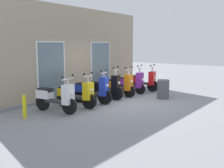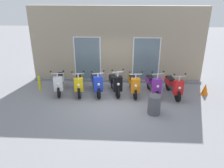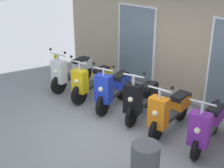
# 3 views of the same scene
# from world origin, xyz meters

# --- Properties ---
(ground_plane) EXTENTS (40.00, 40.00, 0.00)m
(ground_plane) POSITION_xyz_m (0.00, 0.00, 0.00)
(ground_plane) COLOR gray
(storefront_facade) EXTENTS (8.59, 0.50, 3.74)m
(storefront_facade) POSITION_xyz_m (0.00, 2.54, 1.81)
(storefront_facade) COLOR gray
(storefront_facade) RESTS_ON ground_plane
(scooter_white) EXTENTS (0.64, 1.62, 1.25)m
(scooter_white) POSITION_xyz_m (-2.56, 0.87, 0.50)
(scooter_white) COLOR black
(scooter_white) RESTS_ON ground_plane
(scooter_yellow) EXTENTS (0.64, 1.63, 1.26)m
(scooter_yellow) POSITION_xyz_m (-1.67, 0.85, 0.46)
(scooter_yellow) COLOR black
(scooter_yellow) RESTS_ON ground_plane
(scooter_blue) EXTENTS (0.75, 1.54, 1.29)m
(scooter_blue) POSITION_xyz_m (-0.85, 0.80, 0.51)
(scooter_blue) COLOR black
(scooter_blue) RESTS_ON ground_plane
(scooter_black) EXTENTS (0.73, 1.53, 1.34)m
(scooter_black) POSITION_xyz_m (-0.01, 0.89, 0.51)
(scooter_black) COLOR black
(scooter_black) RESTS_ON ground_plane
(scooter_orange) EXTENTS (0.60, 1.64, 1.29)m
(scooter_orange) POSITION_xyz_m (0.82, 0.86, 0.49)
(scooter_orange) COLOR black
(scooter_orange) RESTS_ON ground_plane
(scooter_purple) EXTENTS (0.67, 1.56, 1.30)m
(scooter_purple) POSITION_xyz_m (1.71, 0.87, 0.49)
(scooter_purple) COLOR black
(scooter_purple) RESTS_ON ground_plane
(trash_bin) EXTENTS (0.48, 0.48, 0.77)m
(trash_bin) POSITION_xyz_m (1.56, -0.86, 0.38)
(trash_bin) COLOR #4C4C51
(trash_bin) RESTS_ON ground_plane
(curb_bollard) EXTENTS (0.12, 0.12, 0.70)m
(curb_bollard) POSITION_xyz_m (-3.60, 1.08, 0.35)
(curb_bollard) COLOR yellow
(curb_bollard) RESTS_ON ground_plane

